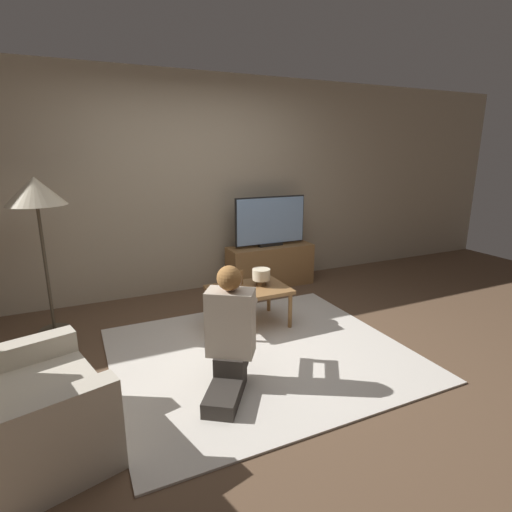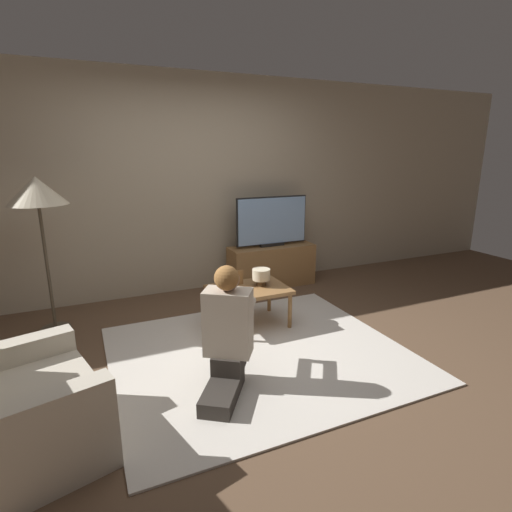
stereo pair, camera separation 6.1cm
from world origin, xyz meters
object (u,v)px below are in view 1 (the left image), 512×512
Objects in this scene: person_kneeling at (230,331)px; armchair at (23,412)px; tv at (270,221)px; coffee_table at (249,292)px; table_lamp at (261,275)px; floor_lamp at (36,197)px.

armchair is at bearing 41.56° from person_kneeling.
tv is 1.03× the size of person_kneeling.
tv is 2.40m from person_kneeling.
person_kneeling is at bearing -97.53° from armchair.
table_lamp reaches higher than coffee_table.
table_lamp is at bearing -75.94° from armchair.
coffee_table is at bearing -74.53° from armchair.
floor_lamp reaches higher than table_lamp.
floor_lamp reaches higher than tv.
coffee_table is 2.17m from armchair.
person_kneeling reaches higher than armchair.
floor_lamp is (-2.54, -0.36, 0.46)m from tv.
coffee_table is (-0.76, -1.04, -0.49)m from tv.
armchair is at bearing -150.81° from table_lamp.
floor_lamp is 8.29× the size of table_lamp.
coffee_table is 0.21m from table_lamp.
floor_lamp is 2.05m from armchair.
coffee_table is 4.25× the size of table_lamp.
table_lamp is (0.71, 0.95, 0.05)m from person_kneeling.
person_kneeling is (-1.32, -1.97, -0.40)m from tv.
armchair reaches higher than coffee_table.
table_lamp is at bearing -121.22° from tv.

